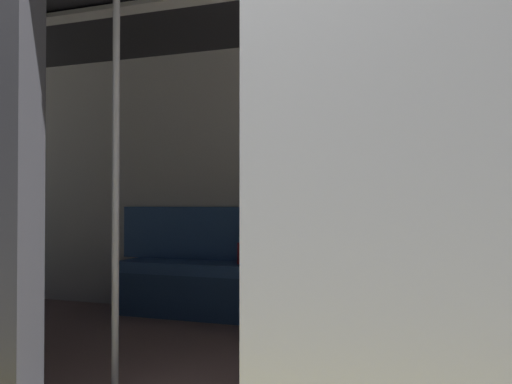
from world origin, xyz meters
TOP-DOWN VIEW (x-y plane):
  - train_car at (0.07, -1.25)m, footprint 6.40×2.83m
  - bench_seat at (0.00, -2.32)m, footprint 3.20×0.44m
  - person_seated at (-0.03, -2.27)m, footprint 0.55×0.68m
  - handbag at (0.42, -2.40)m, footprint 0.26×0.15m
  - book at (-0.37, -2.35)m, footprint 0.16×0.23m
  - grab_pole_door at (0.43, -0.51)m, footprint 0.04×0.04m
  - grab_pole_far at (-0.43, -0.64)m, footprint 0.04×0.04m

SIDE VIEW (x-z plane):
  - bench_seat at x=0.00m, z-range 0.12..0.56m
  - book at x=-0.37m, z-range 0.44..0.47m
  - handbag at x=0.42m, z-range 0.44..0.61m
  - person_seated at x=-0.03m, z-range 0.08..1.25m
  - grab_pole_door at x=0.43m, z-range 0.00..2.22m
  - grab_pole_far at x=-0.43m, z-range 0.00..2.22m
  - train_car at x=0.07m, z-range 0.38..2.74m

